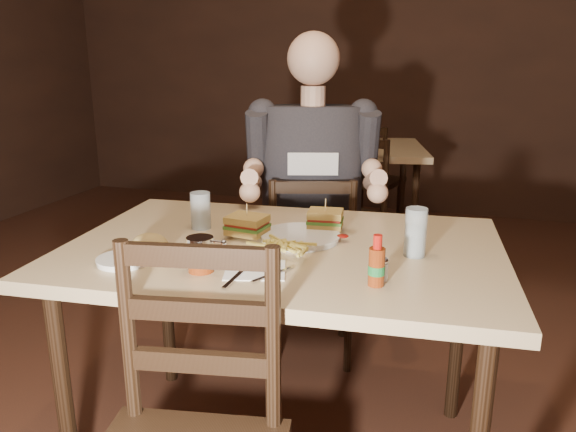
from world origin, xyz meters
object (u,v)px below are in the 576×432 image
(bg_table, at_px, (360,160))
(syrup_dispenser, at_px, (200,254))
(bg_chair_far, at_px, (372,180))
(dinner_plate, at_px, (300,238))
(chair_far, at_px, (311,266))
(glass_left, at_px, (201,211))
(diner, at_px, (313,155))
(glass_right, at_px, (416,232))
(side_plate, at_px, (124,261))
(main_table, at_px, (283,266))
(hot_sauce, at_px, (377,260))
(bg_chair_near, at_px, (342,217))

(bg_table, xyz_separation_m, syrup_dispenser, (-0.02, -2.31, 0.14))
(bg_chair_far, relative_size, dinner_plate, 3.45)
(chair_far, height_order, bg_chair_far, chair_far)
(chair_far, distance_m, syrup_dispenser, 1.06)
(bg_table, xyz_separation_m, glass_left, (-0.20, -1.95, 0.15))
(diner, relative_size, glass_left, 7.93)
(bg_chair_far, height_order, glass_left, glass_left)
(diner, relative_size, glass_right, 6.84)
(dinner_plate, xyz_separation_m, syrup_dispenser, (-0.18, -0.34, 0.04))
(bg_chair_far, xyz_separation_m, glass_left, (-0.20, -2.50, 0.40))
(chair_far, height_order, glass_right, glass_right)
(diner, xyz_separation_m, side_plate, (-0.30, -0.94, -0.16))
(main_table, xyz_separation_m, chair_far, (-0.10, 0.70, -0.27))
(bg_table, bearing_deg, main_table, -86.55)
(main_table, distance_m, glass_right, 0.42)
(glass_left, xyz_separation_m, hot_sauce, (0.65, -0.32, 0.01))
(bg_table, height_order, dinner_plate, dinner_plate)
(main_table, bearing_deg, syrup_dispenser, -117.82)
(chair_far, xyz_separation_m, dinner_plate, (0.13, -0.64, 0.35))
(bg_table, xyz_separation_m, side_plate, (-0.26, -2.32, 0.10))
(bg_chair_near, relative_size, syrup_dispenser, 9.05)
(glass_left, distance_m, side_plate, 0.38)
(bg_chair_far, height_order, glass_right, glass_right)
(main_table, relative_size, bg_chair_far, 1.64)
(main_table, bearing_deg, glass_left, 165.21)
(diner, relative_size, side_plate, 6.68)
(chair_far, bearing_deg, dinner_plate, 85.46)
(chair_far, relative_size, dinner_plate, 3.47)
(side_plate, bearing_deg, bg_table, 83.56)
(main_table, distance_m, dinner_plate, 0.11)
(bg_chair_near, relative_size, side_plate, 5.97)
(bg_chair_near, xyz_separation_m, syrup_dispenser, (-0.02, -1.76, 0.38))
(diner, xyz_separation_m, syrup_dispenser, (-0.06, -0.93, -0.12))
(bg_chair_near, distance_m, hot_sauce, 1.82)
(bg_chair_near, bearing_deg, side_plate, -74.30)
(syrup_dispenser, relative_size, side_plate, 0.66)
(glass_left, height_order, hot_sauce, hot_sauce)
(glass_left, distance_m, glass_right, 0.72)
(glass_right, height_order, hot_sauce, glass_right)
(main_table, height_order, dinner_plate, dinner_plate)
(dinner_plate, bearing_deg, main_table, -119.86)
(dinner_plate, bearing_deg, bg_chair_near, 96.41)
(dinner_plate, distance_m, hot_sauce, 0.42)
(dinner_plate, bearing_deg, glass_right, -6.50)
(dinner_plate, height_order, glass_left, glass_left)
(bg_chair_far, distance_m, syrup_dispenser, 2.89)
(bg_chair_near, bearing_deg, main_table, -61.15)
(bg_table, xyz_separation_m, diner, (0.04, -1.38, 0.26))
(glass_left, height_order, side_plate, glass_left)
(bg_chair_far, bearing_deg, glass_left, 100.20)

